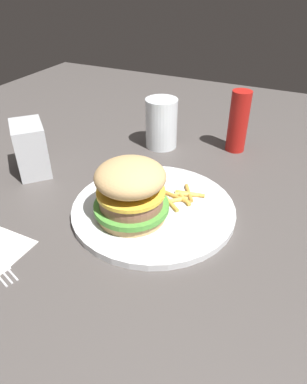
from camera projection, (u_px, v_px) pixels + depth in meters
ground_plane at (151, 209)px, 0.63m from camera, size 1.60×1.60×0.00m
plate at (154, 209)px, 0.62m from camera, size 0.29×0.29×0.01m
sandwich at (131, 191)px, 0.57m from camera, size 0.13×0.13×0.10m
fries_pile at (180, 197)px, 0.64m from camera, size 0.09×0.09×0.01m
drink_glass at (161, 126)px, 0.81m from camera, size 0.07×0.07×0.11m
napkin_dispenser at (31, 149)px, 0.71m from camera, size 0.11×0.11×0.11m
ketchup_bottle at (238, 122)px, 0.79m from camera, size 0.04×0.04×0.14m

